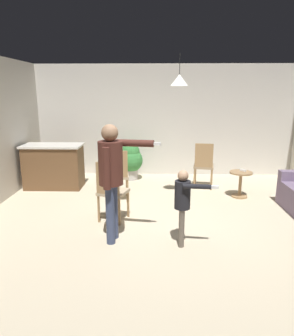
{
  "coord_description": "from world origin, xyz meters",
  "views": [
    {
      "loc": [
        -0.25,
        -4.58,
        2.06
      ],
      "look_at": [
        -0.36,
        -0.29,
        1.0
      ],
      "focal_mm": 33.33,
      "sensor_mm": 36.0,
      "label": 1
    }
  ],
  "objects_px": {
    "kitchen_counter": "(54,166)",
    "dining_chair_by_counter": "(204,164)",
    "potted_plant_corner": "(131,159)",
    "dining_chair_near_wall": "(111,189)",
    "side_table_by_couch": "(240,181)",
    "spare_remote_on_table": "(243,170)",
    "dining_chair_centre_back": "(118,173)",
    "person_adult": "(112,171)",
    "person_child": "(183,200)"
  },
  "relations": [
    {
      "from": "spare_remote_on_table",
      "to": "person_child",
      "type": "bearing_deg",
      "value": -123.12
    },
    {
      "from": "dining_chair_near_wall",
      "to": "spare_remote_on_table",
      "type": "height_order",
      "value": "dining_chair_near_wall"
    },
    {
      "from": "side_table_by_couch",
      "to": "spare_remote_on_table",
      "type": "bearing_deg",
      "value": 45.58
    },
    {
      "from": "dining_chair_near_wall",
      "to": "person_child",
      "type": "bearing_deg",
      "value": -18.16
    },
    {
      "from": "dining_chair_near_wall",
      "to": "dining_chair_centre_back",
      "type": "xyz_separation_m",
      "value": [
        -0.01,
        0.98,
        0.0
      ]
    },
    {
      "from": "dining_chair_near_wall",
      "to": "potted_plant_corner",
      "type": "relative_size",
      "value": 1.13
    },
    {
      "from": "kitchen_counter",
      "to": "person_child",
      "type": "relative_size",
      "value": 1.19
    },
    {
      "from": "kitchen_counter",
      "to": "dining_chair_near_wall",
      "type": "distance_m",
      "value": 2.36
    },
    {
      "from": "side_table_by_couch",
      "to": "dining_chair_centre_back",
      "type": "relative_size",
      "value": 0.52
    },
    {
      "from": "dining_chair_by_counter",
      "to": "dining_chair_near_wall",
      "type": "xyz_separation_m",
      "value": [
        -1.74,
        -1.85,
        0.0
      ]
    },
    {
      "from": "potted_plant_corner",
      "to": "spare_remote_on_table",
      "type": "relative_size",
      "value": 6.82
    },
    {
      "from": "person_adult",
      "to": "potted_plant_corner",
      "type": "relative_size",
      "value": 1.85
    },
    {
      "from": "side_table_by_couch",
      "to": "person_child",
      "type": "distance_m",
      "value": 2.45
    },
    {
      "from": "person_child",
      "to": "dining_chair_centre_back",
      "type": "relative_size",
      "value": 1.06
    },
    {
      "from": "person_child",
      "to": "dining_chair_centre_back",
      "type": "height_order",
      "value": "person_child"
    },
    {
      "from": "dining_chair_by_counter",
      "to": "dining_chair_centre_back",
      "type": "distance_m",
      "value": 1.96
    },
    {
      "from": "dining_chair_centre_back",
      "to": "potted_plant_corner",
      "type": "height_order",
      "value": "dining_chair_centre_back"
    },
    {
      "from": "person_adult",
      "to": "dining_chair_near_wall",
      "type": "bearing_deg",
      "value": -162.0
    },
    {
      "from": "dining_chair_near_wall",
      "to": "spare_remote_on_table",
      "type": "bearing_deg",
      "value": 46.18
    },
    {
      "from": "person_adult",
      "to": "spare_remote_on_table",
      "type": "xyz_separation_m",
      "value": [
        2.32,
        1.99,
        -0.48
      ]
    },
    {
      "from": "person_child",
      "to": "potted_plant_corner",
      "type": "bearing_deg",
      "value": -157.89
    },
    {
      "from": "person_child",
      "to": "dining_chair_centre_back",
      "type": "distance_m",
      "value": 2.07
    },
    {
      "from": "potted_plant_corner",
      "to": "dining_chair_near_wall",
      "type": "bearing_deg",
      "value": -92.6
    },
    {
      "from": "kitchen_counter",
      "to": "spare_remote_on_table",
      "type": "distance_m",
      "value": 3.97
    },
    {
      "from": "side_table_by_couch",
      "to": "dining_chair_by_counter",
      "type": "height_order",
      "value": "dining_chair_by_counter"
    },
    {
      "from": "side_table_by_couch",
      "to": "dining_chair_near_wall",
      "type": "bearing_deg",
      "value": -152.11
    },
    {
      "from": "dining_chair_near_wall",
      "to": "potted_plant_corner",
      "type": "height_order",
      "value": "dining_chair_near_wall"
    },
    {
      "from": "person_child",
      "to": "spare_remote_on_table",
      "type": "height_order",
      "value": "person_child"
    },
    {
      "from": "dining_chair_by_counter",
      "to": "potted_plant_corner",
      "type": "distance_m",
      "value": 1.76
    },
    {
      "from": "dining_chair_near_wall",
      "to": "dining_chair_by_counter",
      "type": "bearing_deg",
      "value": 64.49
    },
    {
      "from": "kitchen_counter",
      "to": "dining_chair_by_counter",
      "type": "relative_size",
      "value": 1.26
    },
    {
      "from": "kitchen_counter",
      "to": "person_adult",
      "type": "height_order",
      "value": "person_adult"
    },
    {
      "from": "potted_plant_corner",
      "to": "person_child",
      "type": "bearing_deg",
      "value": -73.73
    },
    {
      "from": "person_adult",
      "to": "person_child",
      "type": "height_order",
      "value": "person_adult"
    },
    {
      "from": "person_adult",
      "to": "dining_chair_by_counter",
      "type": "xyz_separation_m",
      "value": [
        1.63,
        2.52,
        -0.47
      ]
    },
    {
      "from": "kitchen_counter",
      "to": "potted_plant_corner",
      "type": "distance_m",
      "value": 1.76
    },
    {
      "from": "kitchen_counter",
      "to": "person_adult",
      "type": "bearing_deg",
      "value": -56.9
    },
    {
      "from": "person_adult",
      "to": "person_child",
      "type": "distance_m",
      "value": 1.03
    },
    {
      "from": "person_child",
      "to": "side_table_by_couch",
      "type": "bearing_deg",
      "value": 153.04
    },
    {
      "from": "kitchen_counter",
      "to": "spare_remote_on_table",
      "type": "height_order",
      "value": "kitchen_counter"
    },
    {
      "from": "potted_plant_corner",
      "to": "spare_remote_on_table",
      "type": "distance_m",
      "value": 2.61
    },
    {
      "from": "dining_chair_by_counter",
      "to": "dining_chair_centre_back",
      "type": "xyz_separation_m",
      "value": [
        -1.76,
        -0.87,
        0.0
      ]
    },
    {
      "from": "person_child",
      "to": "spare_remote_on_table",
      "type": "relative_size",
      "value": 8.15
    },
    {
      "from": "dining_chair_by_counter",
      "to": "side_table_by_couch",
      "type": "bearing_deg",
      "value": -31.72
    },
    {
      "from": "person_adult",
      "to": "potted_plant_corner",
      "type": "bearing_deg",
      "value": -171.67
    },
    {
      "from": "side_table_by_couch",
      "to": "kitchen_counter",
      "type": "bearing_deg",
      "value": 172.01
    },
    {
      "from": "kitchen_counter",
      "to": "dining_chair_near_wall",
      "type": "bearing_deg",
      "value": -50.3
    },
    {
      "from": "person_child",
      "to": "dining_chair_by_counter",
      "type": "distance_m",
      "value": 2.71
    },
    {
      "from": "side_table_by_couch",
      "to": "dining_chair_by_counter",
      "type": "xyz_separation_m",
      "value": [
        -0.65,
        0.58,
        0.22
      ]
    },
    {
      "from": "kitchen_counter",
      "to": "dining_chair_centre_back",
      "type": "bearing_deg",
      "value": -29.2
    }
  ]
}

